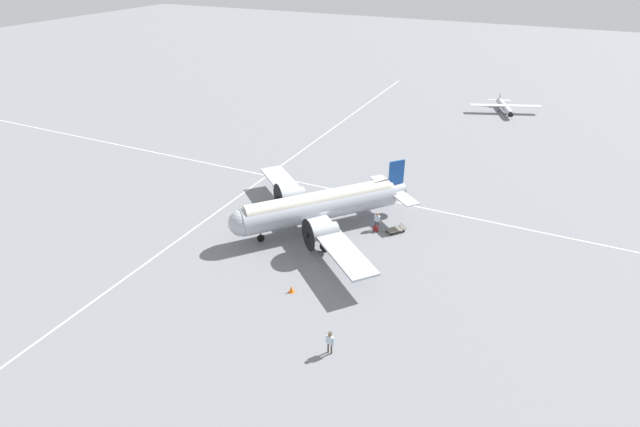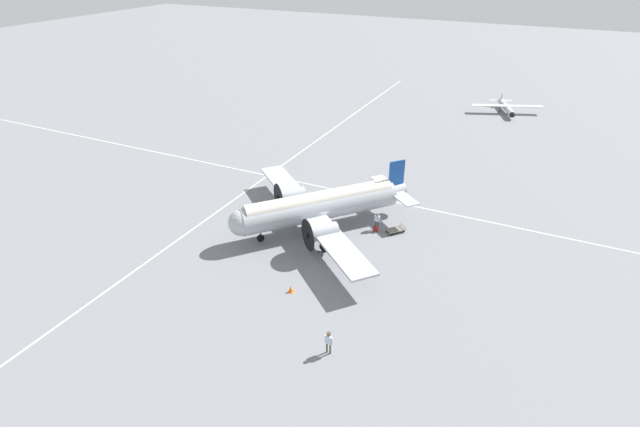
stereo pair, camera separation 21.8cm
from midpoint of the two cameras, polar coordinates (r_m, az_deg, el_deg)
The scene contains 10 objects.
ground_plane at distance 48.72m, azimuth 0.13°, elevation -1.71°, with size 300.00×300.00×0.00m, color slate.
apron_line_eastwest at distance 55.61m, azimuth 3.96°, elevation 2.30°, with size 120.00×0.16×0.01m.
apron_line_northsouth at distance 53.87m, azimuth -10.56°, elevation 0.93°, with size 0.16×120.00×0.01m.
airliner_main at distance 47.36m, azimuth -0.33°, elevation 0.81°, with size 19.05×18.45×5.75m.
crew_foreground at distance 34.52m, azimuth 1.18°, elevation -14.31°, with size 0.60×0.31×1.77m.
passenger_boarding at distance 48.36m, azimuth 6.69°, elevation -0.66°, with size 0.61×0.29×1.80m.
suitcase_near_door at distance 48.35m, azimuth 6.51°, elevation -1.76°, with size 0.51×0.12×0.63m.
baggage_cart at distance 48.53m, azimuth 8.77°, elevation -1.85°, with size 1.87×1.98×0.56m.
light_aircraft_distant at distance 88.33m, azimuth 20.62°, elevation 11.25°, with size 10.99×8.48×2.15m.
traffic_cone at distance 40.28m, azimuth -3.20°, elevation -8.60°, with size 0.45×0.45×0.59m.
Camera 2 is at (18.36, -37.81, 24.64)m, focal length 28.00 mm.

